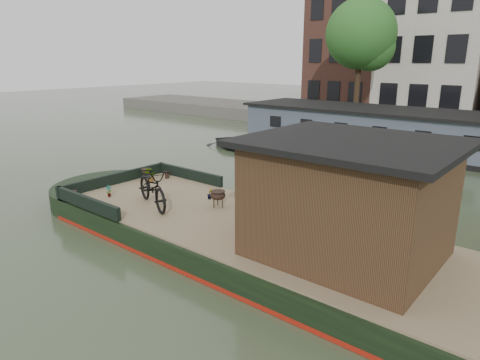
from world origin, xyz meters
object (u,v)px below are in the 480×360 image
Objects in this scene: brazier_rear at (146,174)px; dinghy at (234,141)px; bicycle at (152,187)px; cabin at (348,198)px; brazier_front at (218,199)px.

brazier_rear is 0.11× the size of dinghy.
dinghy is (-5.55, 9.97, -0.84)m from bicycle.
brazier_front is at bearing 173.40° from cabin.
brazier_rear is at bearing 172.00° from brazier_front.
brazier_rear is at bearing 172.72° from cabin.
brazier_front is (-4.01, 0.46, -1.00)m from cabin.
bicycle reaches higher than dinghy.
bicycle is 5.72× the size of brazier_rear.
bicycle is at bearing -34.64° from brazier_rear.
cabin is at bearing -7.28° from brazier_rear.
brazier_front is at bearing -31.17° from bicycle.
brazier_rear is (-7.79, 0.99, -1.05)m from cabin.
cabin is at bearing -103.10° from dinghy.
bicycle reaches higher than brazier_front.
bicycle is 0.61× the size of dinghy.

